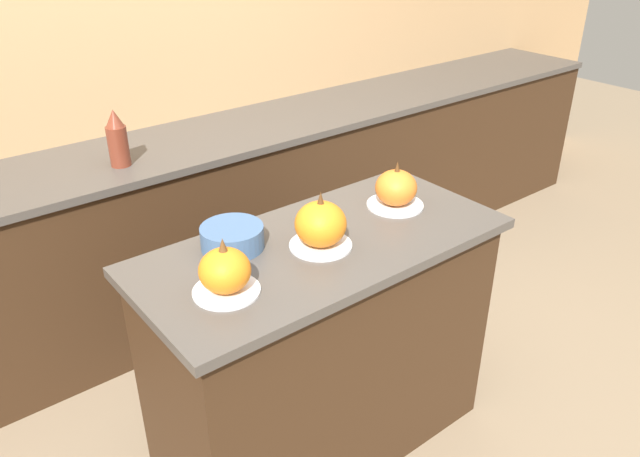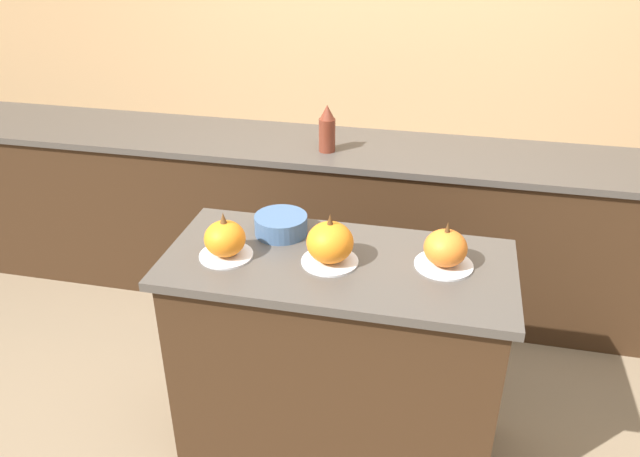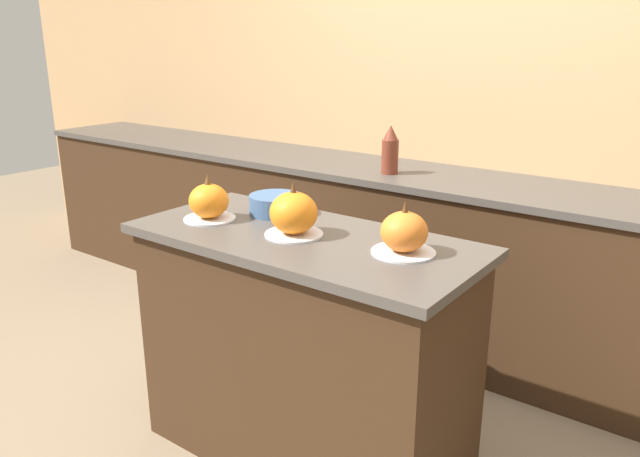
% 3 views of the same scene
% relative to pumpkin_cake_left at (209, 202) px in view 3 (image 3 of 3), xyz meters
% --- Properties ---
extents(ground_plane, '(12.00, 12.00, 0.00)m').
position_rel_pumpkin_cake_left_xyz_m(ground_plane, '(0.41, 0.06, -0.99)').
color(ground_plane, '#847056').
extents(wall_back, '(8.00, 0.06, 2.50)m').
position_rel_pumpkin_cake_left_xyz_m(wall_back, '(0.41, 1.55, 0.26)').
color(wall_back, tan).
rests_on(wall_back, ground_plane).
extents(kitchen_island, '(1.29, 0.60, 0.93)m').
position_rel_pumpkin_cake_left_xyz_m(kitchen_island, '(0.41, 0.06, -0.53)').
color(kitchen_island, '#382314').
rests_on(kitchen_island, ground_plane).
extents(back_counter, '(6.00, 0.60, 0.93)m').
position_rel_pumpkin_cake_left_xyz_m(back_counter, '(0.41, 1.22, -0.53)').
color(back_counter, '#382314').
rests_on(back_counter, ground_plane).
extents(pumpkin_cake_left, '(0.20, 0.20, 0.18)m').
position_rel_pumpkin_cake_left_xyz_m(pumpkin_cake_left, '(0.00, 0.00, 0.00)').
color(pumpkin_cake_left, silver).
rests_on(pumpkin_cake_left, kitchen_island).
extents(pumpkin_cake_center, '(0.21, 0.21, 0.20)m').
position_rel_pumpkin_cake_left_xyz_m(pumpkin_cake_center, '(0.39, 0.04, 0.01)').
color(pumpkin_cake_center, silver).
rests_on(pumpkin_cake_center, kitchen_island).
extents(pumpkin_cake_right, '(0.21, 0.21, 0.18)m').
position_rel_pumpkin_cake_left_xyz_m(pumpkin_cake_right, '(0.79, 0.11, -0.00)').
color(pumpkin_cake_right, silver).
rests_on(pumpkin_cake_right, kitchen_island).
extents(bottle_tall, '(0.09, 0.09, 0.25)m').
position_rel_pumpkin_cake_left_xyz_m(bottle_tall, '(0.15, 1.12, 0.05)').
color(bottle_tall, maroon).
rests_on(bottle_tall, back_counter).
extents(mixing_bowl, '(0.21, 0.21, 0.08)m').
position_rel_pumpkin_cake_left_xyz_m(mixing_bowl, '(0.15, 0.21, -0.03)').
color(mixing_bowl, '#3D5B84').
rests_on(mixing_bowl, kitchen_island).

